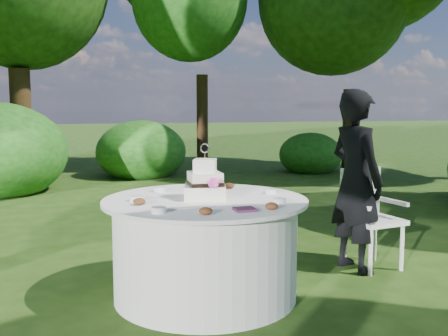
{
  "coord_description": "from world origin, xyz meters",
  "views": [
    {
      "loc": [
        -0.96,
        -3.81,
        1.48
      ],
      "look_at": [
        0.15,
        0.0,
        1.0
      ],
      "focal_mm": 42.0,
      "sensor_mm": 36.0,
      "label": 1
    }
  ],
  "objects_px": {
    "guest": "(356,181)",
    "table": "(205,247)",
    "napkins": "(245,209)",
    "chair": "(368,210)",
    "cake": "(205,184)"
  },
  "relations": [
    {
      "from": "chair",
      "to": "guest",
      "type": "bearing_deg",
      "value": -157.68
    },
    {
      "from": "table",
      "to": "chair",
      "type": "bearing_deg",
      "value": 12.16
    },
    {
      "from": "guest",
      "to": "table",
      "type": "height_order",
      "value": "guest"
    },
    {
      "from": "guest",
      "to": "chair",
      "type": "relative_size",
      "value": 1.8
    },
    {
      "from": "table",
      "to": "cake",
      "type": "height_order",
      "value": "cake"
    },
    {
      "from": "guest",
      "to": "table",
      "type": "relative_size",
      "value": 1.04
    },
    {
      "from": "table",
      "to": "napkins",
      "type": "bearing_deg",
      "value": -74.7
    },
    {
      "from": "guest",
      "to": "chair",
      "type": "bearing_deg",
      "value": -78.46
    },
    {
      "from": "guest",
      "to": "napkins",
      "type": "bearing_deg",
      "value": 110.67
    },
    {
      "from": "cake",
      "to": "chair",
      "type": "bearing_deg",
      "value": 11.79
    },
    {
      "from": "cake",
      "to": "napkins",
      "type": "bearing_deg",
      "value": -75.46
    },
    {
      "from": "guest",
      "to": "cake",
      "type": "height_order",
      "value": "guest"
    },
    {
      "from": "table",
      "to": "chair",
      "type": "relative_size",
      "value": 1.73
    },
    {
      "from": "napkins",
      "to": "chair",
      "type": "height_order",
      "value": "chair"
    },
    {
      "from": "napkins",
      "to": "table",
      "type": "height_order",
      "value": "napkins"
    }
  ]
}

